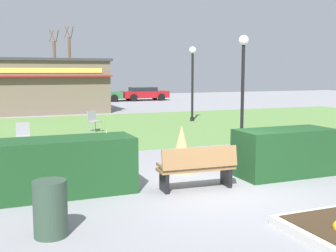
{
  "coord_description": "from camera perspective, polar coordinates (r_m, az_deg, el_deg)",
  "views": [
    {
      "loc": [
        -4.46,
        -7.61,
        2.51
      ],
      "look_at": [
        -0.22,
        2.81,
        1.07
      ],
      "focal_mm": 44.67,
      "sensor_mm": 36.0,
      "label": 1
    }
  ],
  "objects": [
    {
      "name": "ornamental_grass_behind_left",
      "position": [
        9.55,
        -8.33,
        -4.16
      ],
      "size": [
        0.61,
        0.61,
        1.26
      ],
      "primitive_type": "cone",
      "color": "tan",
      "rests_on": "ground_plane"
    },
    {
      "name": "parked_car_west_slot",
      "position": [
        36.22,
        -18.31,
        3.97
      ],
      "size": [
        4.36,
        2.37,
        1.2
      ],
      "color": "black",
      "rests_on": "ground_plane"
    },
    {
      "name": "cafe_chair_east",
      "position": [
        14.49,
        -19.19,
        -0.98
      ],
      "size": [
        0.47,
        0.47,
        0.89
      ],
      "color": "gray",
      "rests_on": "ground_plane"
    },
    {
      "name": "tree_right_bg",
      "position": [
        41.08,
        -15.19,
        7.55
      ],
      "size": [
        0.91,
        0.96,
        6.49
      ],
      "color": "brown",
      "rests_on": "ground_plane"
    },
    {
      "name": "lawn_patch",
      "position": [
        19.35,
        -8.62,
        -0.24
      ],
      "size": [
        36.0,
        12.0,
        0.01
      ],
      "primitive_type": "cube",
      "color": "#5B8442",
      "rests_on": "ground_plane"
    },
    {
      "name": "food_kiosk",
      "position": [
        27.48,
        -19.8,
        5.17
      ],
      "size": [
        10.95,
        4.66,
        3.38
      ],
      "color": "#6B5B4C",
      "rests_on": "ground_plane"
    },
    {
      "name": "parked_car_center_slot",
      "position": [
        37.02,
        -9.69,
        4.3
      ],
      "size": [
        4.25,
        2.15,
        1.2
      ],
      "color": "#2D6638",
      "rests_on": "ground_plane"
    },
    {
      "name": "parked_car_east_slot",
      "position": [
        38.19,
        -3.27,
        4.48
      ],
      "size": [
        4.24,
        2.13,
        1.2
      ],
      "color": "maroon",
      "rests_on": "ground_plane"
    },
    {
      "name": "hedge_right",
      "position": [
        10.65,
        15.61,
        -3.47
      ],
      "size": [
        2.42,
        1.1,
        1.14
      ],
      "primitive_type": "cube",
      "color": "#19421E",
      "rests_on": "ground_plane"
    },
    {
      "name": "park_bench",
      "position": [
        9.05,
        4.02,
        -5.7
      ],
      "size": [
        1.73,
        0.62,
        0.95
      ],
      "color": "olive",
      "rests_on": "ground_plane"
    },
    {
      "name": "lamppost_far",
      "position": [
        21.7,
        3.36,
        7.07
      ],
      "size": [
        0.36,
        0.36,
        3.84
      ],
      "color": "black",
      "rests_on": "ground_plane"
    },
    {
      "name": "cafe_chair_west",
      "position": [
        18.16,
        -10.16,
        0.91
      ],
      "size": [
        0.59,
        0.59,
        0.89
      ],
      "color": "gray",
      "rests_on": "ground_plane"
    },
    {
      "name": "trash_bin",
      "position": [
        6.77,
        -15.76,
        -10.79
      ],
      "size": [
        0.52,
        0.52,
        0.88
      ],
      "primitive_type": "cylinder",
      "color": "#2D4233",
      "rests_on": "ground_plane"
    },
    {
      "name": "lamppost_mid",
      "position": [
        15.35,
        10.19,
        6.89
      ],
      "size": [
        0.36,
        0.36,
        3.84
      ],
      "color": "black",
      "rests_on": "ground_plane"
    },
    {
      "name": "ground_plane",
      "position": [
        9.17,
        8.01,
        -8.67
      ],
      "size": [
        80.0,
        80.0,
        0.0
      ],
      "primitive_type": "plane",
      "color": "gray"
    },
    {
      "name": "hedge_left",
      "position": [
        8.95,
        -13.61,
        -5.35
      ],
      "size": [
        2.76,
        1.1,
        1.17
      ],
      "primitive_type": "cube",
      "color": "#19421E",
      "rests_on": "ground_plane"
    },
    {
      "name": "tree_left_bg",
      "position": [
        42.58,
        -13.26,
        7.94
      ],
      "size": [
        0.91,
        0.96,
        7.0
      ],
      "color": "brown",
      "rests_on": "ground_plane"
    },
    {
      "name": "ornamental_grass_behind_right",
      "position": [
        10.62,
        1.87,
        -3.1
      ],
      "size": [
        0.7,
        0.7,
        1.19
      ],
      "primitive_type": "cone",
      "color": "tan",
      "rests_on": "ground_plane"
    }
  ]
}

